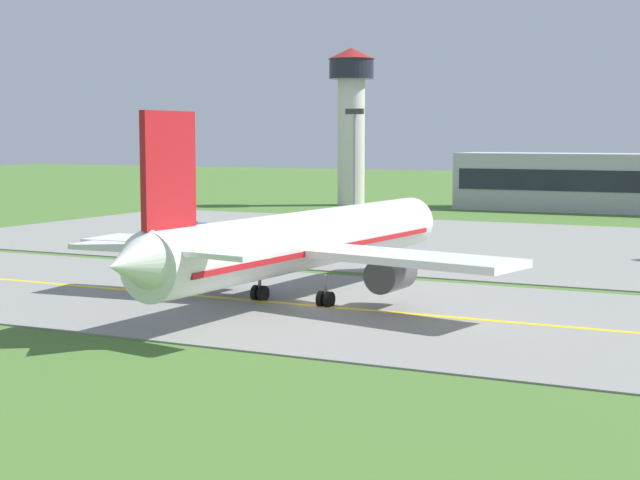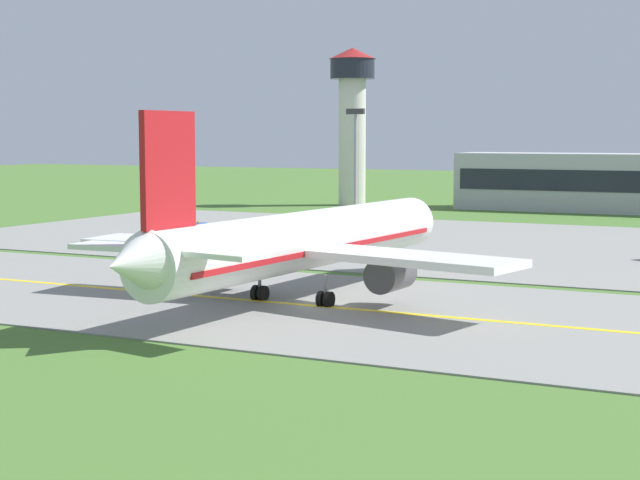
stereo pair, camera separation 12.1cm
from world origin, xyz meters
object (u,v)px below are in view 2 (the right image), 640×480
at_px(service_truck_fuel, 308,234).
at_px(control_tower, 352,110).
at_px(airplane_lead, 303,241).
at_px(service_truck_catering, 197,234).
at_px(apron_light_mast, 355,151).

xyz_separation_m(service_truck_fuel, control_tower, (-20.96, 56.55, 14.20)).
relative_size(airplane_lead, control_tower, 1.56).
relative_size(service_truck_catering, apron_light_mast, 0.42).
bearing_deg(service_truck_catering, airplane_lead, -45.16).
height_order(airplane_lead, control_tower, control_tower).
height_order(airplane_lead, service_truck_catering, airplane_lead).
bearing_deg(airplane_lead, service_truck_catering, 134.84).
xyz_separation_m(service_truck_catering, control_tower, (-10.76, 61.91, 14.20)).
xyz_separation_m(airplane_lead, service_truck_catering, (-26.13, 26.28, -2.95)).
distance_m(airplane_lead, service_truck_fuel, 35.54).
xyz_separation_m(service_truck_catering, apron_light_mast, (4.91, 28.79, 8.14)).
bearing_deg(apron_light_mast, control_tower, 115.33).
xyz_separation_m(airplane_lead, control_tower, (-36.89, 88.19, 11.25)).
bearing_deg(control_tower, apron_light_mast, -64.67).
height_order(service_truck_fuel, control_tower, control_tower).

